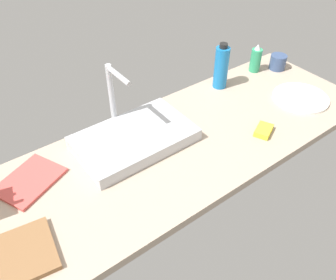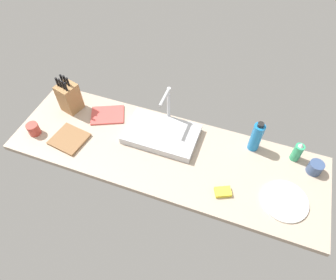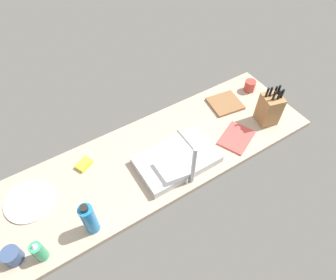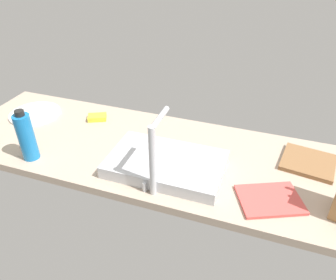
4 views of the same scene
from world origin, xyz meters
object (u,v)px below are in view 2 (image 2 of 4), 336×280
at_px(knife_block, 69,97).
at_px(soap_bottle, 297,152).
at_px(dish_sponge, 223,192).
at_px(faucet, 168,104).
at_px(ceramic_cup, 34,129).
at_px(cutting_board, 69,139).
at_px(coffee_mug, 315,168).
at_px(dish_towel, 108,115).
at_px(water_bottle, 256,137).
at_px(sink_basin, 161,134).
at_px(dinner_plate, 285,201).

relative_size(knife_block, soap_bottle, 1.79).
xyz_separation_m(soap_bottle, dish_sponge, (-0.35, -0.38, -0.05)).
distance_m(faucet, ceramic_cup, 0.88).
distance_m(cutting_board, coffee_mug, 1.50).
bearing_deg(cutting_board, dish_sponge, -2.08).
bearing_deg(dish_towel, dish_sponge, -19.47).
bearing_deg(water_bottle, faucet, 178.40).
height_order(sink_basin, dinner_plate, sink_basin).
bearing_deg(coffee_mug, faucet, 175.76).
relative_size(dinner_plate, ceramic_cup, 3.24).
distance_m(knife_block, ceramic_cup, 0.31).
height_order(soap_bottle, dinner_plate, soap_bottle).
bearing_deg(soap_bottle, dinner_plate, -94.09).
height_order(soap_bottle, dish_sponge, soap_bottle).
distance_m(water_bottle, dish_sponge, 0.40).
xyz_separation_m(knife_block, coffee_mug, (1.60, 0.03, -0.07)).
bearing_deg(coffee_mug, dish_towel, -179.46).
distance_m(faucet, cutting_board, 0.67).
xyz_separation_m(knife_block, dinner_plate, (1.47, -0.23, -0.10)).
bearing_deg(soap_bottle, sink_basin, -171.84).
distance_m(sink_basin, dish_towel, 0.41).
height_order(sink_basin, coffee_mug, coffee_mug).
bearing_deg(dinner_plate, ceramic_cup, -178.06).
relative_size(water_bottle, dinner_plate, 0.88).
distance_m(water_bottle, ceramic_cup, 1.40).
xyz_separation_m(sink_basin, dish_sponge, (0.46, -0.26, -0.01)).
relative_size(knife_block, cutting_board, 1.29).
relative_size(sink_basin, dish_sponge, 5.10).
bearing_deg(water_bottle, knife_block, -176.09).
xyz_separation_m(coffee_mug, dish_sponge, (-0.47, -0.32, -0.03)).
distance_m(cutting_board, dish_towel, 0.30).
height_order(dinner_plate, ceramic_cup, ceramic_cup).
relative_size(dinner_plate, dish_towel, 1.17).
distance_m(faucet, dinner_plate, 0.88).
bearing_deg(dish_towel, soap_bottle, 3.24).
height_order(faucet, dish_towel, faucet).
relative_size(water_bottle, dish_sponge, 2.50).
distance_m(dinner_plate, ceramic_cup, 1.58).
distance_m(cutting_board, ceramic_cup, 0.24).
bearing_deg(cutting_board, dish_towel, 64.29).
relative_size(cutting_board, dinner_plate, 0.80).
xyz_separation_m(cutting_board, ceramic_cup, (-0.24, -0.03, 0.03)).
xyz_separation_m(sink_basin, dinner_plate, (0.79, -0.20, -0.02)).
bearing_deg(knife_block, dish_sponge, 0.42).
bearing_deg(sink_basin, ceramic_cup, -162.21).
relative_size(cutting_board, soap_bottle, 1.38).
relative_size(faucet, coffee_mug, 3.45).
xyz_separation_m(faucet, cutting_board, (-0.54, -0.35, -0.16)).
height_order(sink_basin, soap_bottle, soap_bottle).
bearing_deg(water_bottle, soap_bottle, 0.83).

